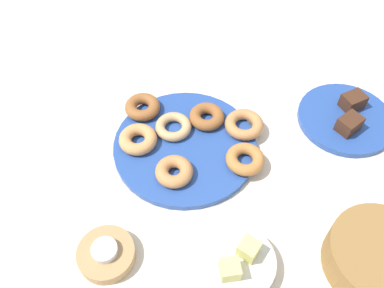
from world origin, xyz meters
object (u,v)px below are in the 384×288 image
basket (378,258)px  cake_plate (345,119)px  melon_chunk_right (230,269)px  candle_holder (106,254)px  donut_1 (207,117)px  donut_5 (143,107)px  donut_3 (138,139)px  donut_2 (173,127)px  tealight (105,250)px  brownie_near (353,101)px  donut_0 (245,159)px  donut_4 (174,171)px  melon_chunk_left (249,249)px  donut_6 (244,125)px  fruit_bowl (236,264)px  brownie_far (349,124)px  donut_plate (185,146)px

basket → cake_plate: bearing=-129.3°
melon_chunk_right → candle_holder: bearing=-44.8°
donut_1 → donut_5: size_ratio=0.97×
donut_3 → candle_holder: (0.19, 0.21, -0.02)m
donut_2 → tealight: (0.28, 0.19, 0.01)m
cake_plate → candle_holder: 0.67m
melon_chunk_right → donut_1: bearing=-119.2°
donut_2 → brownie_near: size_ratio=1.58×
donut_3 → candle_holder: size_ratio=0.79×
donut_0 → donut_4: 0.16m
donut_3 → melon_chunk_left: melon_chunk_left is taller
donut_3 → donut_5: same height
cake_plate → donut_6: bearing=-25.6°
cake_plate → melon_chunk_left: size_ratio=6.65×
donut_4 → basket: size_ratio=0.43×
donut_3 → melon_chunk_right: size_ratio=2.53×
brownie_near → fruit_bowl: (0.50, 0.17, -0.02)m
donut_2 → donut_6: size_ratio=0.93×
donut_2 → fruit_bowl: donut_2 is taller
brownie_near → brownie_far: (0.07, 0.05, 0.00)m
donut_6 → tealight: (0.43, 0.10, 0.00)m
cake_plate → basket: size_ratio=1.21×
donut_0 → donut_6: size_ratio=0.94×
donut_5 → melon_chunk_left: 0.45m
melon_chunk_right → donut_plate: bearing=-109.0°
brownie_far → donut_4: bearing=-16.1°
donut_0 → donut_3: bearing=-46.9°
donut_5 → melon_chunk_right: bearing=80.5°
basket → donut_3: bearing=-65.2°
fruit_bowl → donut_5: bearing=-96.4°
donut_1 → donut_5: same height
brownie_near → candle_holder: 0.70m
candle_holder → fruit_bowl: bearing=141.3°
donut_plate → donut_2: size_ratio=3.90×
cake_plate → donut_0: bearing=-6.0°
tealight → melon_chunk_right: size_ratio=1.43×
basket → donut_2: bearing=-73.5°
donut_0 → basket: 0.33m
donut_5 → brownie_far: brownie_far is taller
donut_1 → melon_chunk_left: bearing=67.3°
donut_3 → cake_plate: donut_3 is taller
donut_plate → basket: 0.47m
donut_0 → donut_2: size_ratio=1.01×
candle_holder → melon_chunk_left: (-0.23, 0.16, 0.04)m
donut_0 → donut_5: bearing=-67.3°
tealight → donut_plate: bearing=-153.0°
donut_plate → fruit_bowl: 0.31m
brownie_far → candle_holder: bearing=-3.8°
fruit_bowl → donut_1: bearing=-116.5°
candle_holder → fruit_bowl: 0.26m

